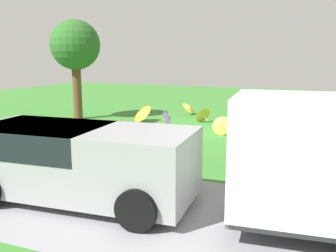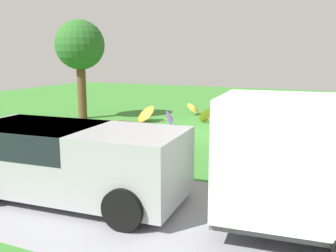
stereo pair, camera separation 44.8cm
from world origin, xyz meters
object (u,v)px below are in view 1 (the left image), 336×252
at_px(parasol_blue_0, 320,120).
at_px(parasol_purple_4, 246,117).
at_px(shade_tree, 75,46).
at_px(parasol_yellow_3, 202,114).
at_px(parasol_orange_0, 141,113).
at_px(parasol_pink_0, 308,126).
at_px(parasol_yellow_0, 189,107).
at_px(van_dark, 75,157).
at_px(parasol_yellow_1, 221,125).
at_px(parasol_purple_2, 168,118).
at_px(parasol_purple_3, 123,128).
at_px(parasol_purple_0, 302,145).
at_px(parasol_teal_1, 34,130).
at_px(park_bench, 143,135).
at_px(box_trailer_white, 336,161).

bearing_deg(parasol_blue_0, parasol_purple_4, 11.05).
xyz_separation_m(shade_tree, parasol_yellow_3, (-5.59, -1.40, -2.97)).
height_order(parasol_orange_0, parasol_pink_0, parasol_orange_0).
relative_size(parasol_orange_0, parasol_yellow_0, 1.61).
height_order(van_dark, parasol_blue_0, van_dark).
height_order(parasol_blue_0, parasol_yellow_1, parasol_yellow_1).
xyz_separation_m(parasol_purple_2, parasol_purple_3, (0.93, 2.22, -0.08)).
bearing_deg(parasol_blue_0, parasol_purple_2, 20.54).
distance_m(van_dark, parasol_purple_2, 8.16).
xyz_separation_m(van_dark, parasol_orange_0, (2.77, -8.66, -0.49)).
bearing_deg(parasol_purple_0, parasol_yellow_0, -49.28).
bearing_deg(parasol_yellow_3, parasol_yellow_1, 122.70).
bearing_deg(parasol_pink_0, shade_tree, 3.20).
relative_size(parasol_purple_3, parasol_teal_1, 0.88).
bearing_deg(parasol_teal_1, parasol_purple_2, -134.36).
distance_m(parasol_purple_0, parasol_yellow_3, 6.55).
height_order(park_bench, shade_tree, shade_tree).
xyz_separation_m(box_trailer_white, parasol_purple_3, (7.03, -5.72, -1.03)).
distance_m(park_bench, parasol_yellow_0, 7.22).
xyz_separation_m(box_trailer_white, shade_tree, (10.73, -8.14, 2.00)).
bearing_deg(park_bench, parasol_pink_0, -136.12).
xyz_separation_m(park_bench, parasol_purple_0, (-4.72, -0.61, -0.01)).
xyz_separation_m(van_dark, parasol_yellow_3, (0.25, -9.66, -0.56)).
distance_m(parasol_purple_0, parasol_blue_0, 5.41).
relative_size(shade_tree, parasol_purple_0, 4.50).
bearing_deg(van_dark, parasol_teal_1, -40.92).
relative_size(parasol_blue_0, parasol_yellow_1, 0.92).
height_order(parasol_purple_0, parasol_purple_2, parasol_purple_0).
relative_size(parasol_blue_0, parasol_yellow_3, 0.80).
xyz_separation_m(parasol_orange_0, parasol_yellow_0, (-1.33, -2.74, -0.05)).
bearing_deg(box_trailer_white, parasol_yellow_0, -60.68).
bearing_deg(parasol_yellow_0, parasol_yellow_3, 124.49).
height_order(van_dark, parasol_orange_0, van_dark).
relative_size(van_dark, parasol_purple_0, 4.69).
height_order(van_dark, parasol_teal_1, van_dark).
distance_m(parasol_teal_1, parasol_yellow_3, 7.14).
xyz_separation_m(van_dark, parasol_pink_0, (-4.23, -8.82, -0.61)).
distance_m(parasol_purple_2, parasol_purple_4, 3.32).
distance_m(parasol_purple_0, parasol_pink_0, 3.97).
bearing_deg(parasol_purple_2, parasol_purple_4, -150.89).
xyz_separation_m(parasol_purple_2, parasol_yellow_3, (-0.96, -1.61, -0.02)).
height_order(park_bench, parasol_purple_4, park_bench).
xyz_separation_m(shade_tree, parasol_orange_0, (-3.07, -0.41, -2.90)).
bearing_deg(van_dark, parasol_orange_0, -72.27).
bearing_deg(parasol_teal_1, parasol_yellow_3, -130.85).
distance_m(parasol_purple_3, parasol_yellow_1, 3.69).
relative_size(parasol_teal_1, parasol_blue_0, 0.97).
relative_size(parasol_purple_2, parasol_yellow_1, 1.05).
xyz_separation_m(parasol_purple_2, parasol_yellow_1, (-2.42, 0.67, -0.02)).
relative_size(box_trailer_white, parasol_purple_3, 5.71).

